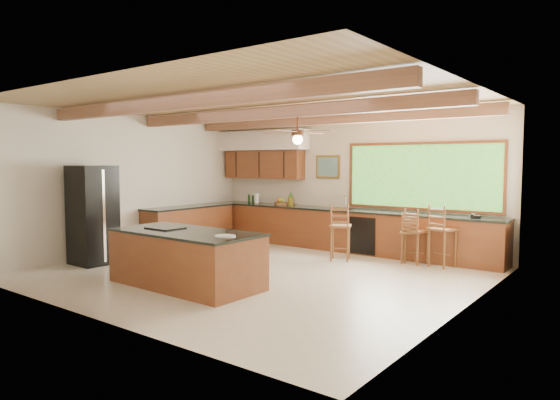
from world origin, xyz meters
The scene contains 9 objects.
ground centered at (0.00, 0.00, 0.00)m, with size 7.20×7.20×0.00m, color beige.
room_shell centered at (-0.17, 0.65, 2.21)m, with size 7.27×6.54×3.02m.
counter_run centered at (-0.82, 2.52, 0.46)m, with size 7.12×3.10×1.26m.
island centered at (-0.33, -1.40, 0.44)m, with size 2.54×1.23×0.90m.
refrigerator centered at (-3.05, -1.30, 0.95)m, with size 0.76×0.73×1.90m.
bar_stool_a centered at (0.59, 1.80, 0.68)m, with size 0.55×0.55×1.15m.
bar_stool_b centered at (1.93, 2.39, 0.63)m, with size 0.47×0.47×1.06m.
bar_stool_c centered at (2.44, 2.39, 0.70)m, with size 0.53×0.53×1.19m.
bar_stool_d centered at (1.81, 2.40, 0.59)m, with size 0.45×0.45×1.00m.
Camera 1 is at (5.59, -6.73, 1.97)m, focal length 32.00 mm.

